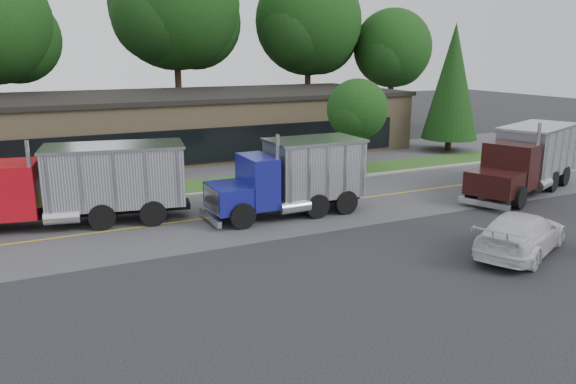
% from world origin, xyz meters
% --- Properties ---
extents(ground, '(140.00, 140.00, 0.00)m').
position_xyz_m(ground, '(0.00, 0.00, 0.00)').
color(ground, '#333339').
rests_on(ground, ground).
extents(road, '(60.00, 8.00, 0.02)m').
position_xyz_m(road, '(0.00, 9.00, 0.00)').
color(road, '#545459').
rests_on(road, ground).
extents(center_line, '(60.00, 0.12, 0.01)m').
position_xyz_m(center_line, '(0.00, 9.00, 0.00)').
color(center_line, gold).
rests_on(center_line, ground).
extents(curb, '(60.00, 0.30, 0.12)m').
position_xyz_m(curb, '(0.00, 13.20, 0.00)').
color(curb, '#9E9E99').
rests_on(curb, ground).
extents(grass_verge, '(60.00, 3.40, 0.03)m').
position_xyz_m(grass_verge, '(0.00, 15.00, 0.00)').
color(grass_verge, '#30501B').
rests_on(grass_verge, ground).
extents(far_parking, '(60.00, 7.00, 0.02)m').
position_xyz_m(far_parking, '(0.00, 20.00, 0.00)').
color(far_parking, '#545459').
rests_on(far_parking, ground).
extents(strip_mall, '(32.00, 12.00, 4.00)m').
position_xyz_m(strip_mall, '(2.00, 26.00, 2.00)').
color(strip_mall, '#967C5C').
rests_on(strip_mall, ground).
extents(tree_far_c, '(11.51, 10.83, 16.42)m').
position_xyz_m(tree_far_c, '(4.18, 34.14, 10.48)').
color(tree_far_c, '#382619').
rests_on(tree_far_c, ground).
extents(tree_far_d, '(10.29, 9.68, 14.67)m').
position_xyz_m(tree_far_d, '(16.16, 33.12, 9.36)').
color(tree_far_d, '#382619').
rests_on(tree_far_d, ground).
extents(tree_far_e, '(7.83, 7.37, 11.17)m').
position_xyz_m(tree_far_e, '(24.12, 31.09, 7.12)').
color(tree_far_e, '#382619').
rests_on(tree_far_e, ground).
extents(evergreen_right, '(4.06, 4.06, 9.22)m').
position_xyz_m(evergreen_right, '(20.00, 18.00, 5.07)').
color(evergreen_right, '#382619').
rests_on(evergreen_right, ground).
extents(tree_verge, '(3.96, 3.73, 5.65)m').
position_xyz_m(tree_verge, '(10.06, 15.05, 3.59)').
color(tree_verge, '#382619').
rests_on(tree_verge, ground).
extents(dump_truck_red, '(10.13, 4.19, 3.36)m').
position_xyz_m(dump_truck_red, '(-6.52, 10.58, 1.81)').
color(dump_truck_red, black).
rests_on(dump_truck_red, ground).
extents(dump_truck_blue, '(7.17, 2.65, 3.36)m').
position_xyz_m(dump_truck_blue, '(2.31, 8.08, 1.80)').
color(dump_truck_blue, black).
rests_on(dump_truck_blue, ground).
extents(dump_truck_maroon, '(9.17, 5.56, 3.36)m').
position_xyz_m(dump_truck_maroon, '(15.27, 6.59, 1.81)').
color(dump_truck_maroon, black).
rests_on(dump_truck_maroon, ground).
extents(rally_car, '(5.70, 4.21, 1.54)m').
position_xyz_m(rally_car, '(7.50, -0.20, 0.77)').
color(rally_car, silver).
rests_on(rally_car, ground).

